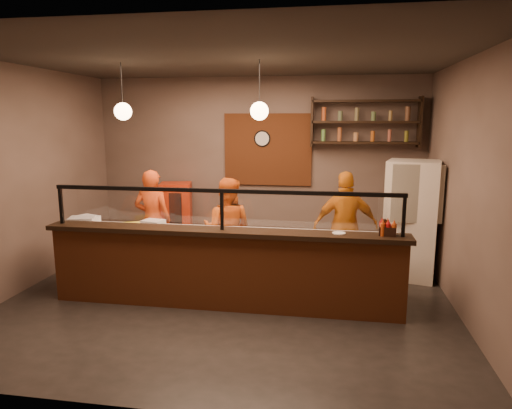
% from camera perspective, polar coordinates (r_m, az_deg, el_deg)
% --- Properties ---
extents(floor, '(6.00, 6.00, 0.00)m').
position_cam_1_polar(floor, '(6.45, -3.48, -11.70)').
color(floor, black).
rests_on(floor, ground).
extents(ceiling, '(6.00, 6.00, 0.00)m').
position_cam_1_polar(ceiling, '(6.01, -3.83, 17.80)').
color(ceiling, '#322D27').
rests_on(ceiling, wall_back).
extents(wall_back, '(6.00, 0.00, 6.00)m').
position_cam_1_polar(wall_back, '(8.46, 0.16, 4.87)').
color(wall_back, '#6C584F').
rests_on(wall_back, floor).
extents(wall_left, '(0.00, 5.00, 5.00)m').
position_cam_1_polar(wall_left, '(7.30, -27.27, 2.79)').
color(wall_left, '#6C584F').
rests_on(wall_left, floor).
extents(wall_right, '(0.00, 5.00, 5.00)m').
position_cam_1_polar(wall_right, '(6.10, 25.00, 1.65)').
color(wall_right, '#6C584F').
rests_on(wall_right, floor).
extents(wall_front, '(6.00, 0.00, 6.00)m').
position_cam_1_polar(wall_front, '(3.67, -12.42, -2.93)').
color(wall_front, '#6C584F').
rests_on(wall_front, floor).
extents(brick_patch, '(1.60, 0.04, 1.30)m').
position_cam_1_polar(brick_patch, '(8.38, 1.48, 6.87)').
color(brick_patch, brown).
rests_on(brick_patch, wall_back).
extents(service_counter, '(4.60, 0.25, 1.00)m').
position_cam_1_polar(service_counter, '(6.00, -4.17, -8.34)').
color(service_counter, brown).
rests_on(service_counter, floor).
extents(counter_ledge, '(4.70, 0.37, 0.06)m').
position_cam_1_polar(counter_ledge, '(5.85, -4.24, -3.42)').
color(counter_ledge, black).
rests_on(counter_ledge, service_counter).
extents(worktop_cabinet, '(4.60, 0.75, 0.85)m').
position_cam_1_polar(worktop_cabinet, '(6.48, -3.13, -7.56)').
color(worktop_cabinet, gray).
rests_on(worktop_cabinet, floor).
extents(worktop, '(4.60, 0.75, 0.05)m').
position_cam_1_polar(worktop, '(6.36, -3.17, -3.71)').
color(worktop, silver).
rests_on(worktop, worktop_cabinet).
extents(sneeze_guard, '(4.50, 0.05, 0.52)m').
position_cam_1_polar(sneeze_guard, '(5.77, -4.29, -0.15)').
color(sneeze_guard, white).
rests_on(sneeze_guard, counter_ledge).
extents(wall_shelving, '(1.84, 0.28, 0.85)m').
position_cam_1_polar(wall_shelving, '(8.15, 13.46, 10.00)').
color(wall_shelving, black).
rests_on(wall_shelving, wall_back).
extents(wall_clock, '(0.30, 0.04, 0.30)m').
position_cam_1_polar(wall_clock, '(8.37, 0.80, 8.24)').
color(wall_clock, black).
rests_on(wall_clock, wall_back).
extents(pendant_left, '(0.24, 0.24, 0.77)m').
position_cam_1_polar(pendant_left, '(6.65, -16.29, 11.12)').
color(pendant_left, black).
rests_on(pendant_left, ceiling).
extents(pendant_right, '(0.24, 0.24, 0.77)m').
position_cam_1_polar(pendant_right, '(6.09, 0.43, 11.62)').
color(pendant_right, black).
rests_on(pendant_right, ceiling).
extents(cook_left, '(0.61, 0.40, 1.65)m').
position_cam_1_polar(cook_left, '(7.62, -12.79, -1.92)').
color(cook_left, '#DE4614').
rests_on(cook_left, floor).
extents(cook_mid, '(0.80, 0.64, 1.59)m').
position_cam_1_polar(cook_mid, '(6.97, -3.62, -3.12)').
color(cook_mid, '#C34F12').
rests_on(cook_mid, floor).
extents(cook_right, '(1.04, 0.56, 1.68)m').
position_cam_1_polar(cook_right, '(7.10, 11.14, -2.67)').
color(cook_right, orange).
rests_on(cook_right, floor).
extents(fridge, '(0.91, 0.88, 1.83)m').
position_cam_1_polar(fridge, '(7.46, 18.83, -1.80)').
color(fridge, '#EEE1C9').
rests_on(fridge, floor).
extents(red_cooler, '(0.65, 0.62, 1.29)m').
position_cam_1_polar(red_cooler, '(8.63, -9.91, -1.59)').
color(red_cooler, '#B4270C').
rests_on(red_cooler, floor).
extents(pizza_dough, '(0.59, 0.59, 0.01)m').
position_cam_1_polar(pizza_dough, '(6.35, -4.97, -3.46)').
color(pizza_dough, white).
rests_on(pizza_dough, worktop).
extents(prep_tub_a, '(0.33, 0.28, 0.14)m').
position_cam_1_polar(prep_tub_a, '(6.63, -12.72, -2.51)').
color(prep_tub_a, silver).
rests_on(prep_tub_a, worktop).
extents(prep_tub_b, '(0.39, 0.35, 0.16)m').
position_cam_1_polar(prep_tub_b, '(7.10, -20.38, -1.98)').
color(prep_tub_b, white).
rests_on(prep_tub_b, worktop).
extents(prep_tub_c, '(0.40, 0.36, 0.17)m').
position_cam_1_polar(prep_tub_c, '(6.99, -20.91, -2.16)').
color(prep_tub_c, silver).
rests_on(prep_tub_c, worktop).
extents(rolling_pin, '(0.39, 0.23, 0.07)m').
position_cam_1_polar(rolling_pin, '(6.93, -14.70, -2.34)').
color(rolling_pin, yellow).
rests_on(rolling_pin, worktop).
extents(condiment_caddy, '(0.22, 0.18, 0.11)m').
position_cam_1_polar(condiment_caddy, '(5.75, 16.13, -3.17)').
color(condiment_caddy, black).
rests_on(condiment_caddy, counter_ledge).
extents(pepper_mill, '(0.05, 0.05, 0.19)m').
position_cam_1_polar(pepper_mill, '(5.78, 15.75, -2.69)').
color(pepper_mill, black).
rests_on(pepper_mill, counter_ledge).
extents(small_plate, '(0.17, 0.17, 0.01)m').
position_cam_1_polar(small_plate, '(5.71, 10.33, -3.53)').
color(small_plate, silver).
rests_on(small_plate, counter_ledge).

